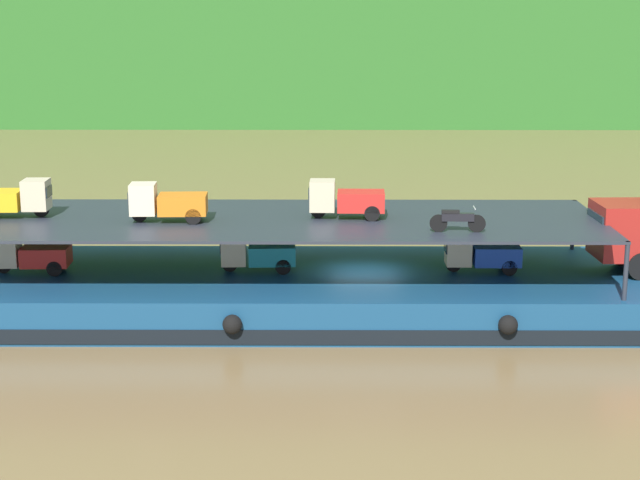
{
  "coord_description": "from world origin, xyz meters",
  "views": [
    {
      "loc": [
        -1.46,
        -36.39,
        10.97
      ],
      "look_at": [
        -1.66,
        0.0,
        2.7
      ],
      "focal_mm": 57.5,
      "sensor_mm": 36.0,
      "label": 1
    }
  ],
  "objects_px": {
    "mini_truck_lower_mid": "(481,253)",
    "mini_truck_upper_mid": "(167,203)",
    "mini_truck_lower_stern": "(30,254)",
    "cargo_barge": "(365,292)",
    "mini_truck_lower_aft": "(257,253)",
    "mini_truck_upper_fore": "(345,199)",
    "motorcycle_upper_port": "(457,220)",
    "mini_truck_upper_stern": "(13,198)"
  },
  "relations": [
    {
      "from": "mini_truck_lower_stern",
      "to": "motorcycle_upper_port",
      "type": "relative_size",
      "value": 1.46
    },
    {
      "from": "mini_truck_upper_stern",
      "to": "mini_truck_upper_mid",
      "type": "relative_size",
      "value": 1.0
    },
    {
      "from": "mini_truck_lower_mid",
      "to": "mini_truck_upper_stern",
      "type": "height_order",
      "value": "mini_truck_upper_stern"
    },
    {
      "from": "mini_truck_lower_aft",
      "to": "mini_truck_upper_mid",
      "type": "xyz_separation_m",
      "value": [
        -3.13,
        -0.66,
        2.0
      ]
    },
    {
      "from": "mini_truck_lower_stern",
      "to": "mini_truck_upper_stern",
      "type": "xyz_separation_m",
      "value": [
        -0.6,
        0.39,
        2.0
      ]
    },
    {
      "from": "motorcycle_upper_port",
      "to": "mini_truck_lower_stern",
      "type": "bearing_deg",
      "value": 172.27
    },
    {
      "from": "mini_truck_lower_stern",
      "to": "mini_truck_upper_mid",
      "type": "bearing_deg",
      "value": -4.16
    },
    {
      "from": "cargo_barge",
      "to": "mini_truck_lower_mid",
      "type": "height_order",
      "value": "mini_truck_lower_mid"
    },
    {
      "from": "mini_truck_lower_mid",
      "to": "mini_truck_upper_mid",
      "type": "xyz_separation_m",
      "value": [
        -11.35,
        -0.62,
        2.0
      ]
    },
    {
      "from": "mini_truck_upper_stern",
      "to": "motorcycle_upper_port",
      "type": "relative_size",
      "value": 1.46
    },
    {
      "from": "cargo_barge",
      "to": "mini_truck_lower_mid",
      "type": "relative_size",
      "value": 12.34
    },
    {
      "from": "mini_truck_lower_stern",
      "to": "motorcycle_upper_port",
      "type": "xyz_separation_m",
      "value": [
        15.25,
        -2.07,
        1.74
      ]
    },
    {
      "from": "mini_truck_upper_mid",
      "to": "mini_truck_upper_fore",
      "type": "xyz_separation_m",
      "value": [
        6.38,
        0.67,
        0.0
      ]
    },
    {
      "from": "mini_truck_lower_stern",
      "to": "mini_truck_lower_aft",
      "type": "height_order",
      "value": "same"
    },
    {
      "from": "mini_truck_upper_stern",
      "to": "mini_truck_lower_aft",
      "type": "bearing_deg",
      "value": -0.71
    },
    {
      "from": "mini_truck_lower_mid",
      "to": "mini_truck_lower_aft",
      "type": "bearing_deg",
      "value": 179.75
    },
    {
      "from": "mini_truck_lower_stern",
      "to": "mini_truck_upper_mid",
      "type": "distance_m",
      "value": 5.5
    },
    {
      "from": "mini_truck_lower_stern",
      "to": "mini_truck_upper_stern",
      "type": "relative_size",
      "value": 1.0
    },
    {
      "from": "mini_truck_upper_mid",
      "to": "motorcycle_upper_port",
      "type": "distance_m",
      "value": 10.28
    },
    {
      "from": "mini_truck_lower_aft",
      "to": "mini_truck_upper_fore",
      "type": "relative_size",
      "value": 1.01
    },
    {
      "from": "mini_truck_lower_aft",
      "to": "mini_truck_upper_mid",
      "type": "distance_m",
      "value": 3.77
    },
    {
      "from": "mini_truck_upper_stern",
      "to": "mini_truck_upper_fore",
      "type": "xyz_separation_m",
      "value": [
        12.1,
        -0.1,
        0.0
      ]
    },
    {
      "from": "mini_truck_upper_mid",
      "to": "motorcycle_upper_port",
      "type": "xyz_separation_m",
      "value": [
        10.14,
        -1.7,
        -0.26
      ]
    },
    {
      "from": "mini_truck_upper_mid",
      "to": "mini_truck_lower_stern",
      "type": "bearing_deg",
      "value": 175.84
    },
    {
      "from": "mini_truck_lower_aft",
      "to": "mini_truck_lower_mid",
      "type": "xyz_separation_m",
      "value": [
        8.23,
        -0.04,
        0.0
      ]
    },
    {
      "from": "mini_truck_upper_fore",
      "to": "mini_truck_upper_stern",
      "type": "bearing_deg",
      "value": 179.52
    },
    {
      "from": "mini_truck_upper_stern",
      "to": "mini_truck_lower_mid",
      "type": "bearing_deg",
      "value": -0.49
    },
    {
      "from": "mini_truck_upper_fore",
      "to": "motorcycle_upper_port",
      "type": "height_order",
      "value": "mini_truck_upper_fore"
    },
    {
      "from": "cargo_barge",
      "to": "mini_truck_lower_aft",
      "type": "bearing_deg",
      "value": 178.28
    },
    {
      "from": "mini_truck_lower_stern",
      "to": "motorcycle_upper_port",
      "type": "bearing_deg",
      "value": -7.73
    },
    {
      "from": "mini_truck_lower_stern",
      "to": "mini_truck_upper_fore",
      "type": "distance_m",
      "value": 11.67
    },
    {
      "from": "mini_truck_upper_fore",
      "to": "motorcycle_upper_port",
      "type": "xyz_separation_m",
      "value": [
        3.76,
        -2.36,
        -0.26
      ]
    },
    {
      "from": "mini_truck_lower_mid",
      "to": "mini_truck_upper_mid",
      "type": "height_order",
      "value": "mini_truck_upper_mid"
    },
    {
      "from": "mini_truck_upper_stern",
      "to": "mini_truck_lower_stern",
      "type": "bearing_deg",
      "value": -33.13
    },
    {
      "from": "mini_truck_upper_fore",
      "to": "mini_truck_lower_aft",
      "type": "bearing_deg",
      "value": -179.85
    },
    {
      "from": "cargo_barge",
      "to": "mini_truck_lower_aft",
      "type": "height_order",
      "value": "mini_truck_lower_aft"
    },
    {
      "from": "mini_truck_lower_aft",
      "to": "motorcycle_upper_port",
      "type": "bearing_deg",
      "value": -18.57
    },
    {
      "from": "mini_truck_lower_mid",
      "to": "motorcycle_upper_port",
      "type": "height_order",
      "value": "motorcycle_upper_port"
    },
    {
      "from": "cargo_barge",
      "to": "mini_truck_lower_aft",
      "type": "distance_m",
      "value": 4.24
    },
    {
      "from": "mini_truck_lower_mid",
      "to": "cargo_barge",
      "type": "bearing_deg",
      "value": -178.86
    },
    {
      "from": "mini_truck_upper_stern",
      "to": "mini_truck_upper_fore",
      "type": "height_order",
      "value": "same"
    },
    {
      "from": "mini_truck_lower_stern",
      "to": "cargo_barge",
      "type": "bearing_deg",
      "value": 0.77
    }
  ]
}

